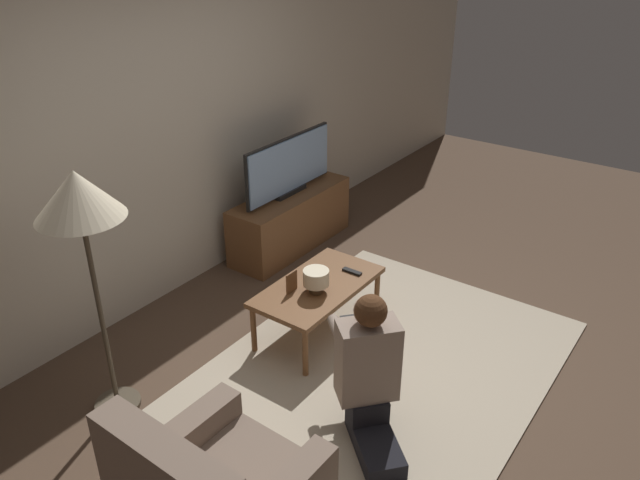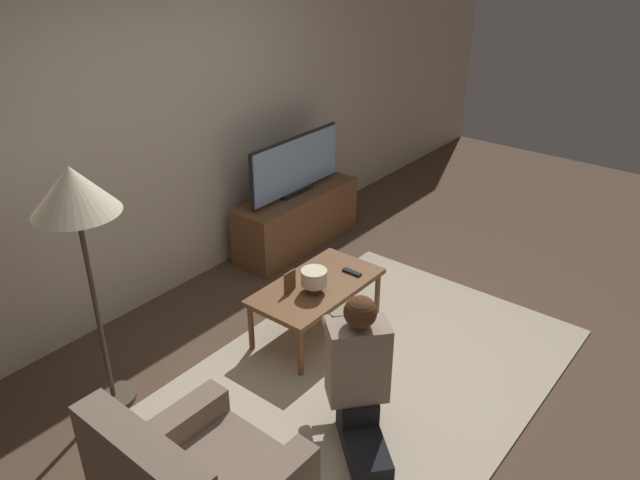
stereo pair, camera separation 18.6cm
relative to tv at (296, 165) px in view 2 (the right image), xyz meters
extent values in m
plane|color=brown|center=(-1.11, -1.59, -0.79)|extent=(10.00, 10.00, 0.00)
cube|color=beige|center=(-1.11, 0.34, 0.51)|extent=(10.00, 0.06, 2.60)
cube|color=#BCAD93|center=(-1.11, -1.59, -0.78)|extent=(2.79, 1.98, 0.02)
cube|color=brown|center=(0.00, 0.00, -0.53)|extent=(1.29, 0.41, 0.52)
cube|color=black|center=(0.00, 0.00, -0.24)|extent=(0.38, 0.08, 0.04)
cube|color=black|center=(0.00, 0.00, 0.01)|extent=(1.11, 0.03, 0.50)
cube|color=#8CB2E0|center=(0.00, 0.00, 0.01)|extent=(1.08, 0.04, 0.47)
cube|color=brown|center=(-0.95, -1.00, -0.39)|extent=(0.98, 0.53, 0.04)
cylinder|color=brown|center=(-1.40, -1.22, -0.60)|extent=(0.04, 0.04, 0.38)
cylinder|color=brown|center=(-0.50, -1.22, -0.60)|extent=(0.04, 0.04, 0.38)
cylinder|color=brown|center=(-1.40, -0.78, -0.60)|extent=(0.04, 0.04, 0.38)
cylinder|color=brown|center=(-0.50, -0.78, -0.60)|extent=(0.04, 0.04, 0.38)
cylinder|color=#4C4233|center=(-2.31, -0.44, -0.77)|extent=(0.28, 0.28, 0.03)
cylinder|color=#4C4233|center=(-2.31, -0.44, -0.01)|extent=(0.03, 0.03, 1.50)
cone|color=beige|center=(-2.31, -0.44, 0.65)|extent=(0.48, 0.48, 0.26)
cube|color=#7A6656|center=(-2.58, -1.33, -0.53)|extent=(0.77, 0.16, 0.52)
cube|color=black|center=(-1.70, -1.94, -0.72)|extent=(0.49, 0.51, 0.11)
cube|color=black|center=(-1.57, -1.79, -0.59)|extent=(0.32, 0.33, 0.14)
cube|color=gray|center=(-1.57, -1.79, -0.28)|extent=(0.39, 0.37, 0.48)
sphere|color=tan|center=(-1.57, -1.79, 0.05)|extent=(0.18, 0.18, 0.18)
sphere|color=#4C2D19|center=(-1.59, -1.81, 0.06)|extent=(0.18, 0.18, 0.18)
cube|color=black|center=(-1.33, -1.51, -0.26)|extent=(0.12, 0.12, 0.04)
cylinder|color=gray|center=(-1.33, -1.67, -0.26)|extent=(0.25, 0.27, 0.07)
cylinder|color=gray|center=(-1.49, -1.54, -0.26)|extent=(0.25, 0.27, 0.07)
cube|color=brown|center=(-1.13, -0.91, -0.30)|extent=(0.11, 0.01, 0.15)
cylinder|color=#4C3823|center=(-1.04, -1.05, -0.35)|extent=(0.10, 0.10, 0.06)
cylinder|color=beige|center=(-1.04, -1.05, -0.26)|extent=(0.18, 0.18, 0.11)
cube|color=black|center=(-0.68, -1.10, -0.37)|extent=(0.04, 0.15, 0.02)
camera|label=1|loc=(-3.99, -3.20, 1.93)|focal=35.00mm
camera|label=2|loc=(-3.88, -3.35, 1.93)|focal=35.00mm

